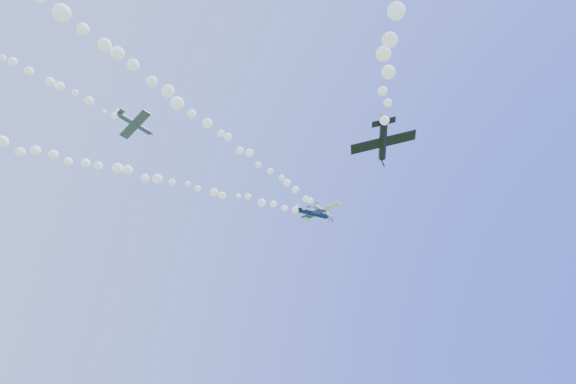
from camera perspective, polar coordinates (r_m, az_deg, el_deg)
plane_white at (r=95.39m, az=4.04°, el=-2.23°), size 7.88×8.31×2.12m
smoke_trail_white at (r=68.50m, az=-16.73°, el=13.12°), size 80.58×29.68×3.28m
plane_navy at (r=93.61m, az=2.96°, el=-2.56°), size 7.77×7.94×2.66m
smoke_trail_navy at (r=85.91m, az=-24.52°, el=3.51°), size 82.26×19.21×3.01m
plane_grey at (r=74.44m, az=-17.68°, el=7.68°), size 6.38×6.71×2.46m
plane_black at (r=59.17m, az=11.18°, el=5.92°), size 7.02×6.79×2.93m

